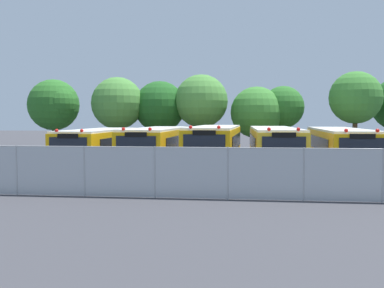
# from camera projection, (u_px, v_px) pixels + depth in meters

# --- Properties ---
(ground_plane) EXTENTS (160.00, 160.00, 0.00)m
(ground_plane) POSITION_uv_depth(u_px,v_px,m) (215.00, 171.00, 27.24)
(ground_plane) COLOR #38383D
(school_bus_0) EXTENTS (2.48, 9.85, 2.59)m
(school_bus_0) POSITION_uv_depth(u_px,v_px,m) (99.00, 147.00, 27.86)
(school_bus_0) COLOR #EAA80C
(school_bus_0) RESTS_ON ground_plane
(school_bus_1) EXTENTS (2.61, 10.34, 2.68)m
(school_bus_1) POSITION_uv_depth(u_px,v_px,m) (157.00, 147.00, 27.58)
(school_bus_1) COLOR #EAA80C
(school_bus_1) RESTS_ON ground_plane
(school_bus_2) EXTENTS (2.82, 10.42, 2.79)m
(school_bus_2) POSITION_uv_depth(u_px,v_px,m) (215.00, 147.00, 27.04)
(school_bus_2) COLOR #EAA80C
(school_bus_2) RESTS_ON ground_plane
(school_bus_3) EXTENTS (2.78, 11.58, 2.71)m
(school_bus_3) POSITION_uv_depth(u_px,v_px,m) (274.00, 147.00, 26.94)
(school_bus_3) COLOR yellow
(school_bus_3) RESTS_ON ground_plane
(school_bus_4) EXTENTS (2.73, 11.51, 2.66)m
(school_bus_4) POSITION_uv_depth(u_px,v_px,m) (340.00, 148.00, 26.44)
(school_bus_4) COLOR #EAA80C
(school_bus_4) RESTS_ON ground_plane
(tree_0) EXTENTS (4.11, 4.11, 6.24)m
(tree_0) POSITION_uv_depth(u_px,v_px,m) (55.00, 105.00, 37.12)
(tree_0) COLOR #4C3823
(tree_0) RESTS_ON ground_plane
(tree_1) EXTENTS (4.17, 4.17, 6.39)m
(tree_1) POSITION_uv_depth(u_px,v_px,m) (116.00, 103.00, 36.89)
(tree_1) COLOR #4C3823
(tree_1) RESTS_ON ground_plane
(tree_2) EXTENTS (4.14, 4.14, 6.12)m
(tree_2) POSITION_uv_depth(u_px,v_px,m) (160.00, 107.00, 37.46)
(tree_2) COLOR #4C3823
(tree_2) RESTS_ON ground_plane
(tree_3) EXTENTS (4.22, 4.22, 6.58)m
(tree_3) POSITION_uv_depth(u_px,v_px,m) (202.00, 101.00, 36.63)
(tree_3) COLOR #4C3823
(tree_3) RESTS_ON ground_plane
(tree_4) EXTENTS (4.05, 4.05, 5.60)m
(tree_4) POSITION_uv_depth(u_px,v_px,m) (256.00, 112.00, 36.29)
(tree_4) COLOR #4C3823
(tree_4) RESTS_ON ground_plane
(tree_5) EXTENTS (3.35, 3.35, 5.66)m
(tree_5) POSITION_uv_depth(u_px,v_px,m) (283.00, 108.00, 36.67)
(tree_5) COLOR #4C3823
(tree_5) RESTS_ON ground_plane
(tree_6) EXTENTS (3.94, 3.94, 6.63)m
(tree_6) POSITION_uv_depth(u_px,v_px,m) (356.00, 98.00, 34.71)
(tree_6) COLOR #4C3823
(tree_6) RESTS_ON ground_plane
(chainlink_fence) EXTENTS (20.10, 0.07, 2.03)m
(chainlink_fence) POSITION_uv_depth(u_px,v_px,m) (191.00, 172.00, 17.96)
(chainlink_fence) COLOR #9EA0A3
(chainlink_fence) RESTS_ON ground_plane
(traffic_cone) EXTENTS (0.49, 0.49, 0.64)m
(traffic_cone) POSITION_uv_depth(u_px,v_px,m) (313.00, 186.00, 19.09)
(traffic_cone) COLOR #EA5914
(traffic_cone) RESTS_ON ground_plane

